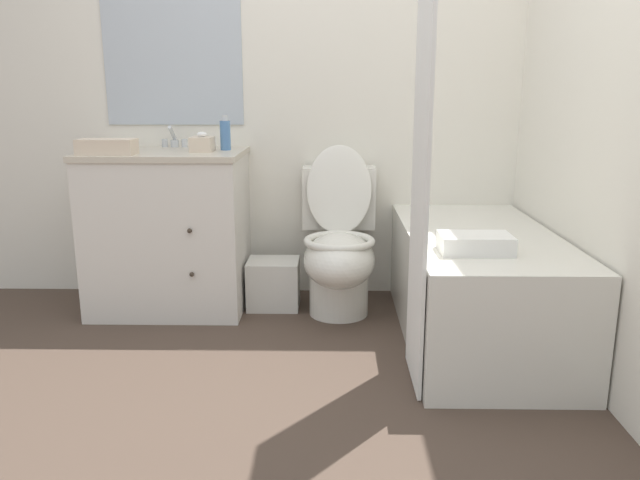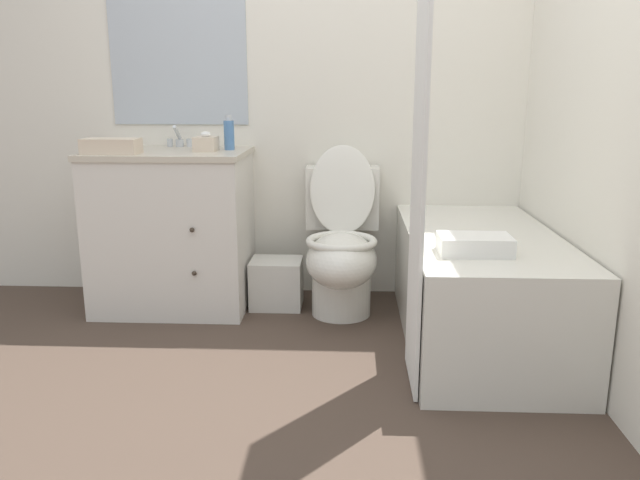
{
  "view_description": "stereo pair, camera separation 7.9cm",
  "coord_description": "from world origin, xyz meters",
  "px_view_note": "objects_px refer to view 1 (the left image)",
  "views": [
    {
      "loc": [
        0.12,
        -2.02,
        1.17
      ],
      "look_at": [
        0.07,
        0.68,
        0.51
      ],
      "focal_mm": 35.0,
      "sensor_mm": 36.0,
      "label": 1
    },
    {
      "loc": [
        0.2,
        -2.02,
        1.17
      ],
      "look_at": [
        0.07,
        0.68,
        0.51
      ],
      "focal_mm": 35.0,
      "sensor_mm": 36.0,
      "label": 2
    }
  ],
  "objects_px": {
    "hand_towel_folded": "(107,147)",
    "sink_faucet": "(174,141)",
    "toilet": "(339,248)",
    "bathtub": "(477,285)",
    "vanity_cabinet": "(169,228)",
    "soap_dispenser": "(225,135)",
    "wastebasket": "(273,284)",
    "tissue_box": "(202,144)",
    "bath_towel_folded": "(475,243)"
  },
  "relations": [
    {
      "from": "sink_faucet",
      "to": "toilet",
      "type": "xyz_separation_m",
      "value": [
        0.91,
        -0.27,
        -0.54
      ]
    },
    {
      "from": "wastebasket",
      "to": "toilet",
      "type": "bearing_deg",
      "value": -10.74
    },
    {
      "from": "toilet",
      "to": "bathtub",
      "type": "distance_m",
      "value": 0.75
    },
    {
      "from": "soap_dispenser",
      "to": "tissue_box",
      "type": "bearing_deg",
      "value": -144.74
    },
    {
      "from": "vanity_cabinet",
      "to": "soap_dispenser",
      "type": "relative_size",
      "value": 4.7
    },
    {
      "from": "sink_faucet",
      "to": "bathtub",
      "type": "distance_m",
      "value": 1.8
    },
    {
      "from": "tissue_box",
      "to": "toilet",
      "type": "bearing_deg",
      "value": -3.21
    },
    {
      "from": "soap_dispenser",
      "to": "vanity_cabinet",
      "type": "bearing_deg",
      "value": -170.6
    },
    {
      "from": "vanity_cabinet",
      "to": "bathtub",
      "type": "height_order",
      "value": "vanity_cabinet"
    },
    {
      "from": "toilet",
      "to": "soap_dispenser",
      "type": "relative_size",
      "value": 4.83
    },
    {
      "from": "wastebasket",
      "to": "soap_dispenser",
      "type": "xyz_separation_m",
      "value": [
        -0.24,
        0.05,
        0.81
      ]
    },
    {
      "from": "soap_dispenser",
      "to": "hand_towel_folded",
      "type": "bearing_deg",
      "value": -156.06
    },
    {
      "from": "bathtub",
      "to": "soap_dispenser",
      "type": "height_order",
      "value": "soap_dispenser"
    },
    {
      "from": "toilet",
      "to": "bathtub",
      "type": "height_order",
      "value": "toilet"
    },
    {
      "from": "sink_faucet",
      "to": "wastebasket",
      "type": "distance_m",
      "value": 0.96
    },
    {
      "from": "tissue_box",
      "to": "bath_towel_folded",
      "type": "bearing_deg",
      "value": -31.17
    },
    {
      "from": "sink_faucet",
      "to": "tissue_box",
      "type": "bearing_deg",
      "value": -48.82
    },
    {
      "from": "tissue_box",
      "to": "soap_dispenser",
      "type": "xyz_separation_m",
      "value": [
        0.11,
        0.08,
        0.04
      ]
    },
    {
      "from": "wastebasket",
      "to": "soap_dispenser",
      "type": "relative_size",
      "value": 1.53
    },
    {
      "from": "hand_towel_folded",
      "to": "toilet",
      "type": "bearing_deg",
      "value": 6.26
    },
    {
      "from": "bath_towel_folded",
      "to": "sink_faucet",
      "type": "bearing_deg",
      "value": 145.77
    },
    {
      "from": "sink_faucet",
      "to": "bath_towel_folded",
      "type": "distance_m",
      "value": 1.8
    },
    {
      "from": "bath_towel_folded",
      "to": "hand_towel_folded",
      "type": "bearing_deg",
      "value": 160.67
    },
    {
      "from": "sink_faucet",
      "to": "hand_towel_folded",
      "type": "bearing_deg",
      "value": -120.22
    },
    {
      "from": "soap_dispenser",
      "to": "bath_towel_folded",
      "type": "relative_size",
      "value": 0.63
    },
    {
      "from": "sink_faucet",
      "to": "tissue_box",
      "type": "relative_size",
      "value": 1.02
    },
    {
      "from": "bathtub",
      "to": "tissue_box",
      "type": "xyz_separation_m",
      "value": [
        -1.36,
        0.39,
        0.63
      ]
    },
    {
      "from": "vanity_cabinet",
      "to": "sink_faucet",
      "type": "distance_m",
      "value": 0.5
    },
    {
      "from": "sink_faucet",
      "to": "bathtub",
      "type": "height_order",
      "value": "sink_faucet"
    },
    {
      "from": "toilet",
      "to": "tissue_box",
      "type": "relative_size",
      "value": 6.3
    },
    {
      "from": "sink_faucet",
      "to": "hand_towel_folded",
      "type": "distance_m",
      "value": 0.46
    },
    {
      "from": "soap_dispenser",
      "to": "hand_towel_folded",
      "type": "distance_m",
      "value": 0.6
    },
    {
      "from": "bathtub",
      "to": "bath_towel_folded",
      "type": "height_order",
      "value": "bath_towel_folded"
    },
    {
      "from": "vanity_cabinet",
      "to": "wastebasket",
      "type": "distance_m",
      "value": 0.64
    },
    {
      "from": "vanity_cabinet",
      "to": "bathtub",
      "type": "relative_size",
      "value": 0.61
    },
    {
      "from": "vanity_cabinet",
      "to": "wastebasket",
      "type": "relative_size",
      "value": 3.08
    },
    {
      "from": "tissue_box",
      "to": "hand_towel_folded",
      "type": "relative_size",
      "value": 0.51
    },
    {
      "from": "sink_faucet",
      "to": "bath_towel_folded",
      "type": "xyz_separation_m",
      "value": [
        1.46,
        -0.99,
        -0.33
      ]
    },
    {
      "from": "toilet",
      "to": "wastebasket",
      "type": "height_order",
      "value": "toilet"
    },
    {
      "from": "tissue_box",
      "to": "wastebasket",
      "type": "bearing_deg",
      "value": 4.52
    },
    {
      "from": "sink_faucet",
      "to": "tissue_box",
      "type": "distance_m",
      "value": 0.31
    },
    {
      "from": "wastebasket",
      "to": "tissue_box",
      "type": "bearing_deg",
      "value": -175.48
    },
    {
      "from": "hand_towel_folded",
      "to": "sink_faucet",
      "type": "bearing_deg",
      "value": 59.78
    },
    {
      "from": "bathtub",
      "to": "tissue_box",
      "type": "distance_m",
      "value": 1.55
    },
    {
      "from": "vanity_cabinet",
      "to": "hand_towel_folded",
      "type": "height_order",
      "value": "hand_towel_folded"
    },
    {
      "from": "bathtub",
      "to": "wastebasket",
      "type": "xyz_separation_m",
      "value": [
        -1.01,
        0.42,
        -0.13
      ]
    },
    {
      "from": "vanity_cabinet",
      "to": "toilet",
      "type": "height_order",
      "value": "toilet"
    },
    {
      "from": "vanity_cabinet",
      "to": "soap_dispenser",
      "type": "bearing_deg",
      "value": 9.4
    },
    {
      "from": "toilet",
      "to": "hand_towel_folded",
      "type": "height_order",
      "value": "hand_towel_folded"
    },
    {
      "from": "bath_towel_folded",
      "to": "tissue_box",
      "type": "bearing_deg",
      "value": 148.83
    }
  ]
}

